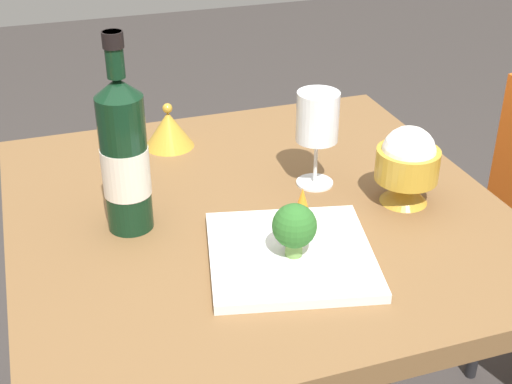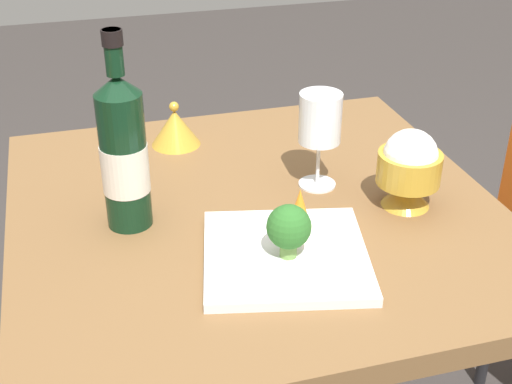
{
  "view_description": "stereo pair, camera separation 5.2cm",
  "coord_description": "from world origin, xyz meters",
  "px_view_note": "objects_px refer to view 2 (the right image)",
  "views": [
    {
      "loc": [
        1.01,
        -0.34,
        1.37
      ],
      "look_at": [
        0.0,
        0.0,
        0.77
      ],
      "focal_mm": 49.92,
      "sensor_mm": 36.0,
      "label": 1
    },
    {
      "loc": [
        1.03,
        -0.29,
        1.37
      ],
      "look_at": [
        0.0,
        0.0,
        0.77
      ],
      "focal_mm": 49.92,
      "sensor_mm": 36.0,
      "label": 2
    }
  ],
  "objects_px": {
    "serving_plate": "(288,255)",
    "broccoli_floret": "(291,228)",
    "wine_bottle": "(124,153)",
    "rice_bowl_lid": "(175,127)",
    "rice_bowl": "(409,167)",
    "carrot_garnish_left": "(300,208)",
    "wine_glass": "(320,121)"
  },
  "relations": [
    {
      "from": "serving_plate",
      "to": "broccoli_floret",
      "type": "xyz_separation_m",
      "value": [
        0.01,
        0.0,
        0.06
      ]
    },
    {
      "from": "wine_bottle",
      "to": "rice_bowl_lid",
      "type": "height_order",
      "value": "wine_bottle"
    },
    {
      "from": "rice_bowl_lid",
      "to": "wine_bottle",
      "type": "bearing_deg",
      "value": -24.4
    },
    {
      "from": "broccoli_floret",
      "to": "rice_bowl_lid",
      "type": "bearing_deg",
      "value": -168.85
    },
    {
      "from": "rice_bowl",
      "to": "carrot_garnish_left",
      "type": "bearing_deg",
      "value": -79.37
    },
    {
      "from": "rice_bowl_lid",
      "to": "serving_plate",
      "type": "xyz_separation_m",
      "value": [
        0.46,
        0.09,
        -0.03
      ]
    },
    {
      "from": "wine_glass",
      "to": "broccoli_floret",
      "type": "height_order",
      "value": "wine_glass"
    },
    {
      "from": "rice_bowl",
      "to": "rice_bowl_lid",
      "type": "xyz_separation_m",
      "value": [
        -0.35,
        -0.34,
        -0.04
      ]
    },
    {
      "from": "wine_glass",
      "to": "broccoli_floret",
      "type": "relative_size",
      "value": 2.09
    },
    {
      "from": "wine_bottle",
      "to": "rice_bowl",
      "type": "relative_size",
      "value": 2.33
    },
    {
      "from": "wine_glass",
      "to": "serving_plate",
      "type": "distance_m",
      "value": 0.28
    },
    {
      "from": "broccoli_floret",
      "to": "carrot_garnish_left",
      "type": "relative_size",
      "value": 1.27
    },
    {
      "from": "wine_bottle",
      "to": "rice_bowl",
      "type": "height_order",
      "value": "wine_bottle"
    },
    {
      "from": "rice_bowl_lid",
      "to": "serving_plate",
      "type": "height_order",
      "value": "rice_bowl_lid"
    },
    {
      "from": "broccoli_floret",
      "to": "wine_glass",
      "type": "bearing_deg",
      "value": 150.84
    },
    {
      "from": "rice_bowl_lid",
      "to": "serving_plate",
      "type": "distance_m",
      "value": 0.47
    },
    {
      "from": "rice_bowl",
      "to": "wine_bottle",
      "type": "bearing_deg",
      "value": -98.54
    },
    {
      "from": "wine_bottle",
      "to": "broccoli_floret",
      "type": "xyz_separation_m",
      "value": [
        0.19,
        0.22,
        -0.07
      ]
    },
    {
      "from": "rice_bowl",
      "to": "carrot_garnish_left",
      "type": "relative_size",
      "value": 2.1
    },
    {
      "from": "rice_bowl",
      "to": "serving_plate",
      "type": "relative_size",
      "value": 0.47
    },
    {
      "from": "serving_plate",
      "to": "wine_bottle",
      "type": "bearing_deg",
      "value": -128.41
    },
    {
      "from": "wine_bottle",
      "to": "serving_plate",
      "type": "distance_m",
      "value": 0.31
    },
    {
      "from": "wine_glass",
      "to": "serving_plate",
      "type": "relative_size",
      "value": 0.6
    },
    {
      "from": "rice_bowl",
      "to": "rice_bowl_lid",
      "type": "relative_size",
      "value": 1.42
    },
    {
      "from": "rice_bowl",
      "to": "broccoli_floret",
      "type": "distance_m",
      "value": 0.28
    },
    {
      "from": "serving_plate",
      "to": "broccoli_floret",
      "type": "height_order",
      "value": "broccoli_floret"
    },
    {
      "from": "wine_glass",
      "to": "broccoli_floret",
      "type": "distance_m",
      "value": 0.27
    },
    {
      "from": "rice_bowl",
      "to": "carrot_garnish_left",
      "type": "height_order",
      "value": "rice_bowl"
    },
    {
      "from": "wine_bottle",
      "to": "serving_plate",
      "type": "xyz_separation_m",
      "value": [
        0.17,
        0.22,
        -0.12
      ]
    },
    {
      "from": "rice_bowl_lid",
      "to": "carrot_garnish_left",
      "type": "relative_size",
      "value": 1.48
    },
    {
      "from": "rice_bowl_lid",
      "to": "carrot_garnish_left",
      "type": "bearing_deg",
      "value": 18.66
    },
    {
      "from": "wine_glass",
      "to": "carrot_garnish_left",
      "type": "distance_m",
      "value": 0.19
    }
  ]
}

